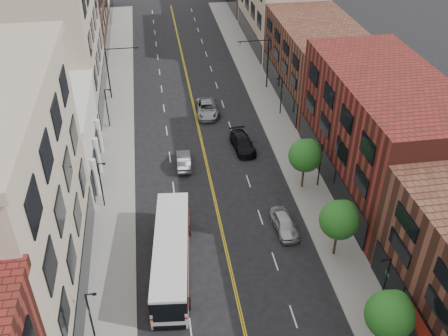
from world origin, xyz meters
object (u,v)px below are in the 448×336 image
car_parked_far (285,224)px  car_lane_b (207,109)px  city_bus (171,253)px  car_lane_a (243,143)px  car_lane_behind (184,161)px  car_lane_c (210,107)px

car_parked_far → car_lane_b: (-4.30, 23.71, 0.02)m
city_bus → car_parked_far: city_bus is taller
car_parked_far → car_lane_a: 14.65m
car_parked_far → car_lane_behind: car_parked_far is taller
car_lane_a → car_parked_far: bearing=-90.5°
car_lane_behind → car_lane_b: car_lane_b is taller
car_parked_far → car_lane_a: bearing=91.5°
car_lane_a → car_lane_b: 9.61m
city_bus → car_lane_b: city_bus is taller
car_lane_c → city_bus: bearing=-110.1°
city_bus → car_parked_far: 11.28m
city_bus → car_parked_far: (10.70, 3.39, -1.14)m
car_lane_behind → car_lane_a: 7.55m
car_lane_a → car_lane_c: (-2.52, 9.56, 0.01)m
car_parked_far → car_lane_b: 24.09m
car_parked_far → car_lane_c: car_lane_c is taller
car_lane_b → car_lane_c: (0.53, 0.45, -0.01)m
car_parked_far → car_lane_behind: 14.68m
city_bus → car_lane_c: size_ratio=2.82×
car_lane_behind → car_lane_b: bearing=-106.7°
car_lane_a → car_lane_c: car_lane_c is taller
car_lane_c → car_lane_b: bearing=-146.2°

